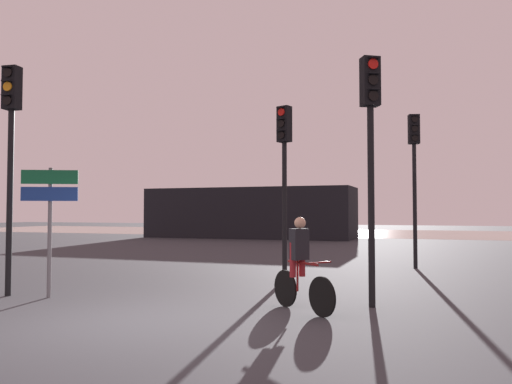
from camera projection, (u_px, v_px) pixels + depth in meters
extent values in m
plane|color=#333338|center=(116.00, 324.00, 7.63)|extent=(120.00, 120.00, 0.00)
cube|color=#9E937F|center=(373.00, 233.00, 40.09)|extent=(80.00, 16.00, 0.01)
cube|color=black|center=(250.00, 213.00, 33.04)|extent=(13.70, 4.00, 3.27)
cylinder|color=black|center=(285.00, 211.00, 12.43)|extent=(0.12, 0.12, 3.46)
cube|color=black|center=(284.00, 124.00, 12.52)|extent=(0.38, 0.33, 0.90)
cylinder|color=red|center=(281.00, 112.00, 12.42)|extent=(0.19, 0.09, 0.19)
cube|color=black|center=(281.00, 107.00, 12.41)|extent=(0.22, 0.17, 0.02)
cylinder|color=black|center=(281.00, 123.00, 12.41)|extent=(0.19, 0.09, 0.19)
cube|color=black|center=(281.00, 119.00, 12.40)|extent=(0.22, 0.17, 0.02)
cylinder|color=black|center=(281.00, 135.00, 12.40)|extent=(0.19, 0.09, 0.19)
cube|color=black|center=(281.00, 131.00, 12.39)|extent=(0.22, 0.17, 0.02)
cylinder|color=black|center=(371.00, 206.00, 9.02)|extent=(0.12, 0.12, 3.64)
cube|color=black|center=(370.00, 82.00, 9.11)|extent=(0.40, 0.37, 0.90)
cylinder|color=red|center=(373.00, 64.00, 8.99)|extent=(0.18, 0.12, 0.19)
cube|color=black|center=(373.00, 58.00, 8.98)|extent=(0.22, 0.20, 0.02)
cylinder|color=black|center=(373.00, 80.00, 8.98)|extent=(0.18, 0.12, 0.19)
cube|color=black|center=(374.00, 73.00, 8.97)|extent=(0.22, 0.20, 0.02)
cylinder|color=black|center=(373.00, 96.00, 8.97)|extent=(0.18, 0.12, 0.19)
cube|color=black|center=(374.00, 89.00, 8.95)|extent=(0.22, 0.20, 0.02)
cylinder|color=black|center=(415.00, 206.00, 15.13)|extent=(0.12, 0.12, 3.78)
cube|color=black|center=(414.00, 129.00, 15.22)|extent=(0.37, 0.31, 0.90)
cylinder|color=black|center=(415.00, 119.00, 15.10)|extent=(0.19, 0.08, 0.19)
cube|color=black|center=(415.00, 115.00, 15.08)|extent=(0.21, 0.16, 0.02)
cylinder|color=black|center=(415.00, 129.00, 15.09)|extent=(0.19, 0.08, 0.19)
cube|color=black|center=(415.00, 125.00, 15.07)|extent=(0.21, 0.16, 0.02)
cylinder|color=black|center=(415.00, 138.00, 15.08)|extent=(0.19, 0.08, 0.19)
cube|color=black|center=(415.00, 134.00, 15.06)|extent=(0.21, 0.16, 0.02)
cylinder|color=black|center=(10.00, 202.00, 10.23)|extent=(0.12, 0.12, 3.83)
cube|color=black|center=(12.00, 88.00, 10.32)|extent=(0.35, 0.28, 0.90)
cylinder|color=black|center=(8.00, 72.00, 10.20)|extent=(0.19, 0.05, 0.19)
cube|color=black|center=(7.00, 67.00, 10.19)|extent=(0.20, 0.14, 0.02)
cylinder|color=orange|center=(7.00, 86.00, 10.19)|extent=(0.19, 0.05, 0.19)
cube|color=black|center=(7.00, 81.00, 10.17)|extent=(0.20, 0.14, 0.02)
cylinder|color=black|center=(7.00, 100.00, 10.18)|extent=(0.19, 0.05, 0.19)
cube|color=black|center=(7.00, 95.00, 10.16)|extent=(0.20, 0.14, 0.02)
cylinder|color=slate|center=(50.00, 232.00, 9.99)|extent=(0.08, 0.08, 2.60)
cube|color=#116038|center=(50.00, 177.00, 9.98)|extent=(1.00, 0.51, 0.28)
cube|color=navy|center=(50.00, 194.00, 9.97)|extent=(1.00, 0.51, 0.28)
cylinder|color=black|center=(322.00, 297.00, 8.10)|extent=(0.54, 0.45, 0.66)
cylinder|color=black|center=(285.00, 288.00, 9.00)|extent=(0.54, 0.45, 0.66)
cylinder|color=maroon|center=(303.00, 263.00, 8.57)|extent=(0.68, 0.56, 0.04)
cylinder|color=maroon|center=(297.00, 275.00, 8.69)|extent=(0.04, 0.04, 0.55)
cylinder|color=maroon|center=(320.00, 263.00, 8.17)|extent=(0.31, 0.38, 0.03)
cylinder|color=maroon|center=(293.00, 260.00, 8.65)|extent=(0.11, 0.11, 0.60)
cylinder|color=maroon|center=(302.00, 259.00, 8.75)|extent=(0.11, 0.11, 0.60)
cube|color=black|center=(299.00, 244.00, 8.67)|extent=(0.34, 0.36, 0.54)
sphere|color=tan|center=(300.00, 223.00, 8.66)|extent=(0.20, 0.20, 0.20)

